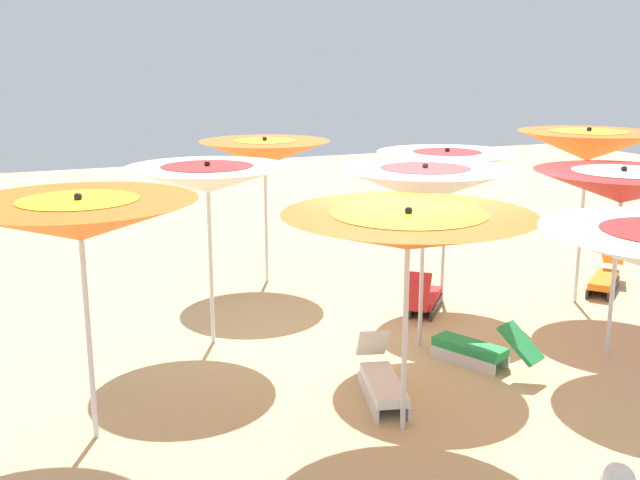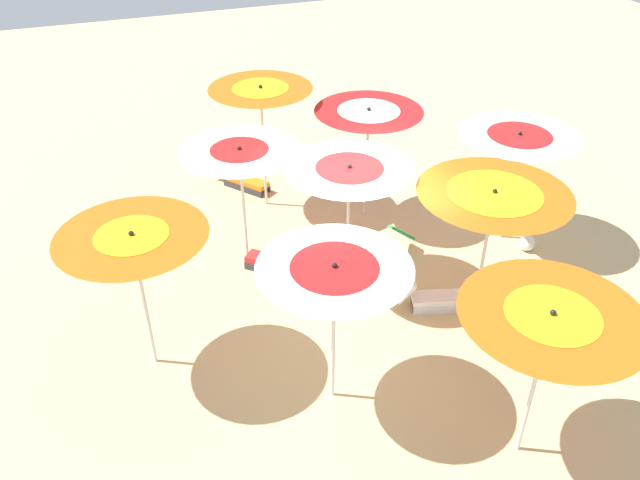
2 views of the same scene
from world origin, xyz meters
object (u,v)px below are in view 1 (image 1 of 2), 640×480
at_px(beach_umbrella_5, 408,231).
at_px(beach_umbrella_6, 588,146).
at_px(beach_umbrella_4, 425,184).
at_px(lounger_0, 382,380).
at_px(beach_umbrella_2, 80,220).
at_px(beach_umbrella_7, 622,187).
at_px(lounger_3, 479,348).
at_px(beach_umbrella_0, 265,153).
at_px(beach_ball, 618,480).
at_px(beach_umbrella_3, 447,164).
at_px(beach_umbrella_1, 208,179).
at_px(lounger_1, 605,277).
at_px(lounger_2, 425,298).

relative_size(beach_umbrella_5, beach_umbrella_6, 0.90).
xyz_separation_m(beach_umbrella_4, lounger_0, (1.10, -1.11, -1.80)).
height_order(beach_umbrella_2, beach_umbrella_7, beach_umbrella_2).
bearing_deg(lounger_3, beach_umbrella_4, -1.64).
relative_size(beach_umbrella_0, lounger_3, 1.74).
relative_size(beach_umbrella_2, lounger_3, 1.75).
bearing_deg(lounger_3, beach_umbrella_0, -7.95).
bearing_deg(lounger_3, beach_ball, 145.54).
bearing_deg(beach_ball, beach_umbrella_0, -175.23).
xyz_separation_m(beach_umbrella_3, beach_umbrella_6, (0.84, 1.72, 0.27)).
distance_m(beach_umbrella_3, lounger_0, 3.87).
distance_m(beach_umbrella_1, beach_umbrella_6, 5.26).
xyz_separation_m(beach_umbrella_0, beach_umbrella_5, (5.10, -0.45, -0.11)).
bearing_deg(beach_umbrella_6, lounger_1, 109.20).
relative_size(beach_umbrella_4, beach_ball, 7.99).
distance_m(beach_umbrella_0, beach_umbrella_4, 3.42).
xyz_separation_m(beach_umbrella_6, beach_umbrella_7, (1.71, -1.05, -0.24)).
relative_size(lounger_1, lounger_3, 1.01).
relative_size(beach_umbrella_0, beach_umbrella_2, 0.99).
distance_m(beach_umbrella_1, beach_umbrella_2, 2.50).
bearing_deg(beach_umbrella_4, beach_umbrella_6, 100.96).
height_order(lounger_0, beach_ball, lounger_0).
distance_m(beach_umbrella_6, beach_umbrella_7, 2.02).
bearing_deg(beach_umbrella_4, beach_umbrella_1, -116.07).
distance_m(beach_umbrella_0, beach_umbrella_2, 5.16).
xyz_separation_m(lounger_1, beach_ball, (4.30, -4.00, -0.06)).
distance_m(beach_umbrella_1, beach_umbrella_7, 4.74).
relative_size(beach_umbrella_2, lounger_1, 1.73).
height_order(beach_umbrella_0, beach_umbrella_2, beach_umbrella_2).
distance_m(lounger_2, lounger_3, 1.85).
bearing_deg(beach_umbrella_6, beach_umbrella_5, -60.77).
bearing_deg(beach_umbrella_5, beach_umbrella_2, -110.49).
relative_size(beach_umbrella_3, beach_umbrella_4, 0.99).
relative_size(beach_umbrella_3, lounger_0, 1.77).
height_order(beach_umbrella_0, lounger_2, beach_umbrella_0).
xyz_separation_m(beach_umbrella_7, lounger_0, (-0.03, -3.00, -1.82)).
relative_size(beach_umbrella_1, beach_umbrella_2, 0.98).
height_order(beach_umbrella_3, beach_umbrella_6, beach_umbrella_6).
distance_m(beach_umbrella_4, lounger_3, 1.98).
bearing_deg(beach_umbrella_1, lounger_0, 27.84).
bearing_deg(beach_umbrella_0, lounger_3, 15.03).
distance_m(beach_umbrella_7, beach_ball, 3.65).
distance_m(beach_umbrella_2, beach_umbrella_3, 5.59).
xyz_separation_m(beach_umbrella_7, beach_ball, (2.30, -2.12, -1.88)).
bearing_deg(beach_umbrella_7, beach_umbrella_2, -93.58).
bearing_deg(beach_umbrella_2, lounger_1, 101.95).
bearing_deg(beach_umbrella_4, beach_umbrella_7, 58.99).
bearing_deg(lounger_3, beach_umbrella_1, 30.73).
distance_m(beach_umbrella_2, beach_umbrella_5, 2.87).
distance_m(beach_umbrella_1, lounger_3, 3.70).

